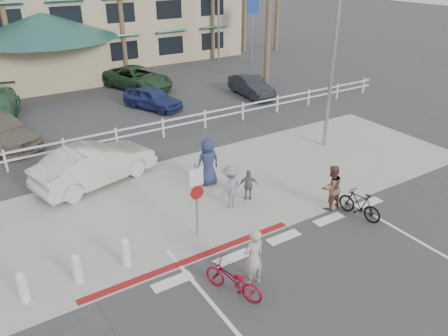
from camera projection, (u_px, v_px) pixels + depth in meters
ground at (296, 247)px, 13.67m from camera, size 140.00×140.00×0.00m
bike_path at (343, 283)px, 12.15m from camera, size 12.00×16.00×0.01m
sidewalk_plaza at (220, 188)px, 17.08m from camera, size 22.00×7.00×0.01m
cross_street at (174, 153)px, 20.11m from camera, size 40.00×5.00×0.01m
parking_lot at (106, 101)px, 27.31m from camera, size 50.00×16.00×0.01m
curb_red at (194, 259)px, 13.13m from camera, size 7.00×0.25×0.02m
rail_fence at (165, 128)px, 21.65m from camera, size 29.40×0.16×1.00m
sign_post at (196, 197)px, 13.59m from camera, size 0.50×0.10×2.90m
bollard_0 at (125, 252)px, 12.67m from camera, size 0.26×0.26×0.95m
bollard_1 at (77, 269)px, 11.99m from camera, size 0.26×0.26×0.95m
bollard_2 at (23, 287)px, 11.32m from camera, size 0.26×0.26×0.95m
streetlight_0 at (334, 50)px, 18.98m from camera, size 0.60×2.00×9.00m
streetlight_1 at (218, 2)px, 35.54m from camera, size 0.60×2.00×9.50m
info_sign at (252, 28)px, 35.84m from camera, size 1.20×0.16×5.60m
bike_red at (233, 280)px, 11.58m from camera, size 1.28×1.90×0.94m
rider_red at (253, 258)px, 11.75m from camera, size 0.66×0.44×1.78m
bike_black at (360, 204)px, 15.03m from camera, size 0.71×1.70×0.99m
rider_black at (331, 188)px, 15.39m from camera, size 0.86×0.69×1.69m
pedestrian_a at (230, 186)px, 15.53m from camera, size 1.21×1.00×1.64m
pedestrian_child at (249, 185)px, 16.05m from camera, size 0.76×0.60×1.21m
pedestrian_b at (208, 162)px, 17.00m from camera, size 0.97×0.65×1.92m
car_white_sedan at (95, 164)px, 17.19m from camera, size 5.16×2.90×1.61m
lot_car_2 at (153, 98)px, 25.63m from camera, size 2.92×4.09×1.29m
lot_car_3 at (251, 86)px, 27.94m from camera, size 1.73×4.07×1.31m
lot_car_5 at (138, 78)px, 29.39m from camera, size 4.01×5.81×1.48m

